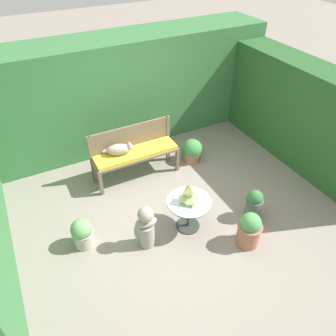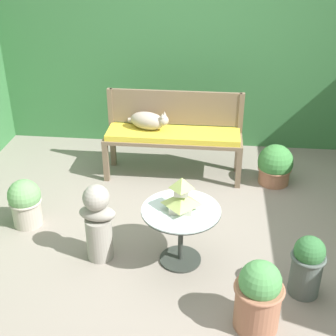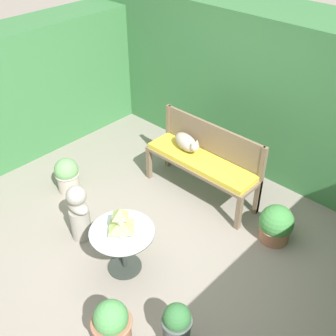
% 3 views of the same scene
% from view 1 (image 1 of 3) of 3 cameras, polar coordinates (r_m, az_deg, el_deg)
% --- Properties ---
extents(ground, '(30.00, 30.00, 0.00)m').
position_cam_1_polar(ground, '(5.49, 1.36, -7.27)').
color(ground, gray).
extents(foliage_hedge_back, '(6.40, 1.05, 2.13)m').
position_cam_1_polar(foliage_hedge_back, '(6.82, -9.03, 13.05)').
color(foliage_hedge_back, '#38703D').
rests_on(foliage_hedge_back, ground).
extents(foliage_hedge_right, '(0.70, 3.62, 1.84)m').
position_cam_1_polar(foliage_hedge_right, '(6.64, 22.96, 8.27)').
color(foliage_hedge_right, '#285628').
rests_on(foliage_hedge_right, ground).
extents(garden_bench, '(1.55, 0.45, 0.56)m').
position_cam_1_polar(garden_bench, '(5.88, -5.63, 2.35)').
color(garden_bench, brown).
rests_on(garden_bench, ground).
extents(bench_backrest, '(1.55, 0.06, 0.97)m').
position_cam_1_polar(bench_backrest, '(5.92, -6.53, 5.13)').
color(bench_backrest, brown).
rests_on(bench_backrest, ground).
extents(cat, '(0.50, 0.34, 0.23)m').
position_cam_1_polar(cat, '(5.74, -8.54, 3.25)').
color(cat, '#A89989').
rests_on(cat, garden_bench).
extents(patio_table, '(0.67, 0.67, 0.54)m').
position_cam_1_polar(patio_table, '(4.95, 3.68, -6.75)').
color(patio_table, '#2D332D').
rests_on(patio_table, ground).
extents(pagoda_birdhouse, '(0.25, 0.25, 0.31)m').
position_cam_1_polar(pagoda_birdhouse, '(4.78, 3.80, -4.68)').
color(pagoda_birdhouse, beige).
rests_on(pagoda_birdhouse, patio_table).
extents(garden_bust, '(0.34, 0.23, 0.73)m').
position_cam_1_polar(garden_bust, '(4.74, -3.81, -10.16)').
color(garden_bust, gray).
rests_on(garden_bust, ground).
extents(potted_plant_path_edge, '(0.32, 0.32, 0.49)m').
position_cam_1_polar(potted_plant_path_edge, '(4.97, -14.68, -10.87)').
color(potted_plant_path_edge, '#ADA393').
rests_on(potted_plant_path_edge, ground).
extents(potted_plant_table_far, '(0.40, 0.40, 0.46)m').
position_cam_1_polar(potted_plant_table_far, '(6.43, 4.21, 3.00)').
color(potted_plant_table_far, '#9E664C').
rests_on(potted_plant_table_far, ground).
extents(potted_plant_bench_left, '(0.28, 0.28, 0.54)m').
position_cam_1_polar(potted_plant_bench_left, '(5.36, 14.73, -6.04)').
color(potted_plant_bench_left, '#4C5651').
rests_on(potted_plant_bench_left, ground).
extents(potted_plant_table_near, '(0.37, 0.37, 0.58)m').
position_cam_1_polar(potted_plant_table_near, '(4.95, 13.98, -10.34)').
color(potted_plant_table_near, '#9E664C').
rests_on(potted_plant_table_near, ground).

